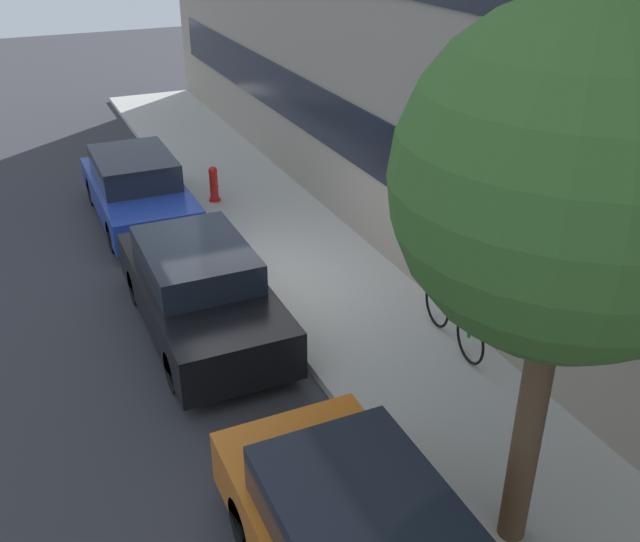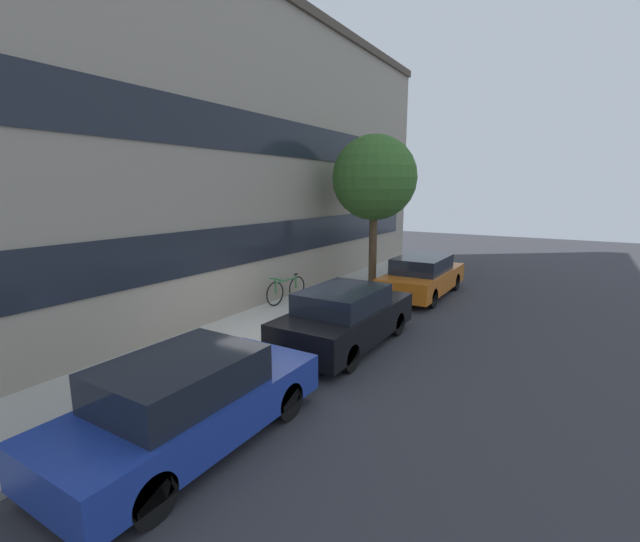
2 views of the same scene
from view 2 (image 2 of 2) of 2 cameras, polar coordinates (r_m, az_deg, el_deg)
name	(u,v)px [view 2 (image 2 of 2)]	position (r m, az deg, el deg)	size (l,w,h in m)	color
ground_plane	(292,346)	(10.17, -3.81, -9.94)	(56.00, 56.00, 0.00)	#333338
sidewalk_strip	(249,334)	(10.90, -9.46, -8.25)	(28.00, 2.60, 0.13)	#B2AFA8
rowhouse_facade	(190,145)	(11.59, -17.00, 15.81)	(28.00, 1.02, 9.38)	gray
parked_car_blue	(189,402)	(6.54, -17.11, -16.31)	(4.09, 1.69, 1.36)	#1E3899
parked_car_black	(346,317)	(9.98, 3.43, -6.14)	(4.14, 1.70, 1.39)	black
parked_car_orange	(423,276)	(15.01, 13.54, -0.66)	(4.46, 1.70, 1.38)	#D16619
fire_hydrant	(117,386)	(7.77, -25.48, -13.68)	(0.46, 0.26, 0.77)	red
bicycle	(286,289)	(13.33, -4.53, -2.43)	(1.76, 0.44, 0.85)	black
street_tree	(374,178)	(15.09, 7.27, 12.15)	(2.90, 2.90, 5.31)	brown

